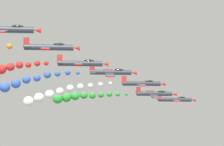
{
  "coord_description": "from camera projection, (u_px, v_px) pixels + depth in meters",
  "views": [
    {
      "loc": [
        106.9,
        -8.52,
        55.53
      ],
      "look_at": [
        0.0,
        0.0,
        71.4
      ],
      "focal_mm": 79.72,
      "sensor_mm": 36.0,
      "label": 1
    }
  ],
  "objects": [
    {
      "name": "airplane_high_slot",
      "position": [
        8.0,
        29.0,
        83.24
      ],
      "size": [
        9.27,
        10.35,
        3.34
      ],
      "rotation": [
        0.0,
        0.29,
        0.0
      ],
      "color": "#333842"
    },
    {
      "name": "airplane_left_outer",
      "position": [
        112.0,
        72.0,
        108.52
      ],
      "size": [
        9.21,
        10.35,
        3.44
      ],
      "rotation": [
        0.0,
        0.31,
        0.0
      ],
      "color": "#333842"
    },
    {
      "name": "airplane_left_inner",
      "position": [
        155.0,
        94.0,
        125.26
      ],
      "size": [
        9.25,
        10.35,
        3.38
      ],
      "rotation": [
        0.0,
        0.3,
        0.0
      ],
      "color": "#333842"
    },
    {
      "name": "airplane_right_inner",
      "position": [
        142.0,
        83.0,
        117.04
      ],
      "size": [
        9.43,
        10.35,
        3.0
      ],
      "rotation": [
        0.0,
        0.21,
        0.0
      ],
      "color": "#333842"
    },
    {
      "name": "smoke_trail_right_inner",
      "position": [
        50.0,
        95.0,
        114.0
      ],
      "size": [
        3.18,
        20.41,
        6.16
      ],
      "color": "white"
    },
    {
      "name": "smoke_trail_left_inner",
      "position": [
        76.0,
        97.0,
        122.19
      ],
      "size": [
        3.95,
        18.69,
        3.34
      ],
      "color": "green"
    },
    {
      "name": "airplane_lead",
      "position": [
        176.0,
        99.0,
        133.58
      ],
      "size": [
        9.51,
        10.35,
        2.73
      ],
      "rotation": [
        0.0,
        0.15,
        0.0
      ],
      "color": "#333842"
    },
    {
      "name": "airplane_right_outer",
      "position": [
        81.0,
        63.0,
        99.88
      ],
      "size": [
        9.48,
        10.35,
        2.86
      ],
      "rotation": [
        0.0,
        0.17,
        0.0
      ],
      "color": "#333842"
    },
    {
      "name": "airplane_trailing",
      "position": [
        50.0,
        47.0,
        91.1
      ],
      "size": [
        9.4,
        10.35,
        3.07
      ],
      "rotation": [
        0.0,
        0.22,
        0.0
      ],
      "color": "#333842"
    }
  ]
}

